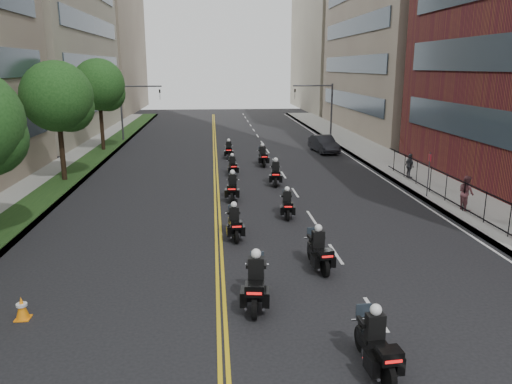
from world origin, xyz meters
TOP-DOWN VIEW (x-y plane):
  - sidewalk_right at (12.00, 25.00)m, footprint 4.00×90.00m
  - sidewalk_left at (-12.00, 25.00)m, footprint 4.00×90.00m
  - grass_strip at (-11.20, 25.00)m, footprint 2.00×90.00m
  - building_right_far at (21.50, 78.00)m, footprint 15.00×28.00m
  - building_left_far at (-22.00, 78.00)m, footprint 16.00×28.00m
  - iron_fence at (11.00, 12.00)m, footprint 0.05×28.00m
  - street_trees at (-11.05, 18.61)m, footprint 4.40×38.40m
  - traffic_signal_right at (9.54, 42.00)m, footprint 4.09×0.20m
  - traffic_signal_left at (-9.54, 42.00)m, footprint 4.09×0.20m
  - motorcycle_1 at (2.25, 2.17)m, footprint 0.63×2.34m
  - motorcycle_2 at (-0.38, 5.82)m, footprint 0.75×2.50m
  - motorcycle_3 at (2.19, 8.58)m, footprint 0.66×2.29m
  - motorcycle_4 at (-0.75, 12.27)m, footprint 0.56×2.19m
  - motorcycle_5 at (1.99, 15.19)m, footprint 0.55×2.08m
  - motorcycle_6 at (-0.57, 18.69)m, footprint 0.62×2.30m
  - motorcycle_7 at (2.29, 22.11)m, footprint 0.67×2.34m
  - motorcycle_8 at (-0.31, 25.26)m, footprint 0.53×2.07m
  - motorcycle_9 at (2.10, 28.39)m, footprint 0.54×2.31m
  - motorcycle_10 at (-0.33, 31.83)m, footprint 0.50×2.16m
  - parked_sedan at (8.00, 34.03)m, footprint 2.06×4.54m
  - pedestrian_b at (11.20, 15.20)m, footprint 0.75×0.92m
  - pedestrian_c at (11.20, 22.67)m, footprint 0.53×0.99m
  - traffic_cone at (-7.34, 5.62)m, footprint 0.42×0.42m

SIDE VIEW (x-z plane):
  - sidewalk_right at x=12.00m, z-range 0.00..0.15m
  - sidewalk_left at x=-12.00m, z-range 0.00..0.15m
  - grass_strip at x=-11.20m, z-range 0.15..0.19m
  - traffic_cone at x=-7.34m, z-range -0.01..0.70m
  - motorcycle_8 at x=-0.31m, z-range -0.16..1.36m
  - motorcycle_5 at x=1.99m, z-range -0.16..1.37m
  - motorcycle_10 at x=-0.33m, z-range -0.17..1.43m
  - motorcycle_4 at x=-0.75m, z-range -0.17..1.45m
  - motorcycle_3 at x=2.19m, z-range -0.18..1.51m
  - motorcycle_6 at x=-0.57m, z-range -0.18..1.52m
  - motorcycle_9 at x=2.10m, z-range -0.18..1.52m
  - motorcycle_1 at x=2.25m, z-range -0.18..1.54m
  - motorcycle_7 at x=2.29m, z-range -0.18..1.55m
  - parked_sedan at x=8.00m, z-range 0.00..1.45m
  - motorcycle_2 at x=-0.38m, z-range -0.19..1.66m
  - iron_fence at x=11.00m, z-range 0.15..1.65m
  - pedestrian_c at x=11.20m, z-range 0.15..1.76m
  - pedestrian_b at x=11.20m, z-range 0.15..1.92m
  - traffic_signal_right at x=9.54m, z-range 0.90..6.50m
  - traffic_signal_left at x=-9.54m, z-range 0.90..6.50m
  - street_trees at x=-11.05m, z-range 1.14..9.12m
  - building_right_far at x=21.50m, z-range 0.00..26.00m
  - building_left_far at x=-22.00m, z-range 0.00..26.00m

